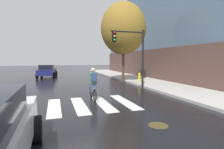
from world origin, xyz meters
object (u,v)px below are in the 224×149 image
at_px(traffic_light_near, 132,49).
at_px(cyclist, 93,84).
at_px(sedan_mid, 47,71).
at_px(fire_hydrant, 139,77).
at_px(manhole_cover, 158,125).
at_px(street_tree_near, 123,29).

bearing_deg(traffic_light_near, cyclist, -143.57).
distance_m(sedan_mid, cyclist, 13.88).
xyz_separation_m(cyclist, traffic_light_near, (3.28, 2.42, 2.02)).
relative_size(sedan_mid, fire_hydrant, 5.71).
height_order(cyclist, traffic_light_near, traffic_light_near).
bearing_deg(sedan_mid, manhole_cover, -77.21).
distance_m(cyclist, street_tree_near, 8.50).
bearing_deg(cyclist, traffic_light_near, 36.43).
height_order(manhole_cover, cyclist, cyclist).
distance_m(traffic_light_near, fire_hydrant, 4.56).
height_order(sedan_mid, traffic_light_near, traffic_light_near).
xyz_separation_m(sedan_mid, fire_hydrant, (8.26, -7.95, -0.24)).
distance_m(manhole_cover, sedan_mid, 18.16).
bearing_deg(manhole_cover, fire_hydrant, 66.43).
bearing_deg(cyclist, street_tree_near, 56.48).
height_order(sedan_mid, street_tree_near, street_tree_near).
bearing_deg(manhole_cover, sedan_mid, 102.79).
distance_m(manhole_cover, cyclist, 4.35).
relative_size(manhole_cover, cyclist, 0.37).
xyz_separation_m(cyclist, fire_hydrant, (5.50, 5.65, -0.31)).
height_order(sedan_mid, fire_hydrant, sedan_mid).
height_order(manhole_cover, sedan_mid, sedan_mid).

